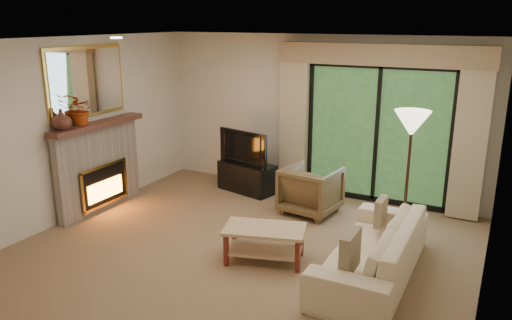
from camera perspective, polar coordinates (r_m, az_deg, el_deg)
The scene contains 22 objects.
floor at distance 6.49m, azimuth -1.24°, elevation -10.04°, with size 5.50×5.50×0.00m, color #836548.
ceiling at distance 5.84m, azimuth -1.40°, elevation 13.57°, with size 5.50×5.50×0.00m, color white.
wall_back at distance 8.26m, azimuth 7.07°, elevation 5.06°, with size 5.00×5.00×0.00m, color beige.
wall_front at distance 4.13m, azimuth -18.32°, elevation -6.80°, with size 5.00×5.00×0.00m, color beige.
wall_left at distance 7.71m, azimuth -19.59°, elevation 3.47°, with size 5.00×5.00×0.00m, color beige.
wall_right at distance 5.34m, azimuth 25.58°, elevation -2.45°, with size 5.00×5.00×0.00m, color beige.
fireplace at distance 7.90m, azimuth -17.54°, elevation -0.66°, with size 0.24×1.70×1.37m, color gray, non-canonical shape.
mirror at distance 7.71m, azimuth -18.78°, elevation 8.47°, with size 0.07×1.45×1.02m, color gold, non-canonical shape.
sliding_door at distance 7.97m, azimuth 13.65°, elevation 2.86°, with size 2.26×0.10×2.16m, color black, non-canonical shape.
curtain_left at distance 8.26m, azimuth 4.38°, elevation 4.42°, with size 0.45×0.18×2.35m, color tan.
curtain_right at distance 7.64m, azimuth 23.34°, elevation 2.22°, with size 0.45×0.18×2.35m, color tan.
cornice at distance 7.70m, azimuth 14.08°, elevation 11.59°, with size 3.20×0.24×0.32m, color #997857.
media_console at distance 8.44m, azimuth -1.02°, elevation -1.97°, with size 0.98×0.44×0.49m, color black.
tv at distance 8.29m, azimuth -1.04°, elevation 1.53°, with size 1.00×0.13×0.57m, color black.
armchair at distance 7.52m, azimuth 6.30°, elevation -3.42°, with size 0.77×0.79×0.72m, color brown.
sofa at distance 5.87m, azimuth 13.14°, elevation -9.89°, with size 2.21×0.86×0.65m, color beige.
pillow_near at distance 5.23m, azimuth 10.70°, elevation -10.27°, with size 0.11×0.42×0.42m, color #4E3E22.
pillow_far at distance 6.38m, azimuth 14.08°, elevation -5.74°, with size 0.09×0.34×0.34m, color #4E3E22.
coffee_table at distance 6.09m, azimuth 0.99°, elevation -9.59°, with size 0.96×0.53×0.43m, color tan, non-canonical shape.
floor_lamp at distance 6.81m, azimuth 16.92°, elevation -1.69°, with size 0.46×0.46×1.72m, color #FFF7C9, non-canonical shape.
vase at distance 7.29m, azimuth -21.36°, elevation 4.34°, with size 0.27×0.27×0.28m, color #4D281E.
branches at distance 7.51m, azimuth -19.38°, elevation 5.44°, with size 0.39×0.34×0.44m, color #A2370E.
Camera 1 is at (2.81, -5.11, 2.84)m, focal length 35.00 mm.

